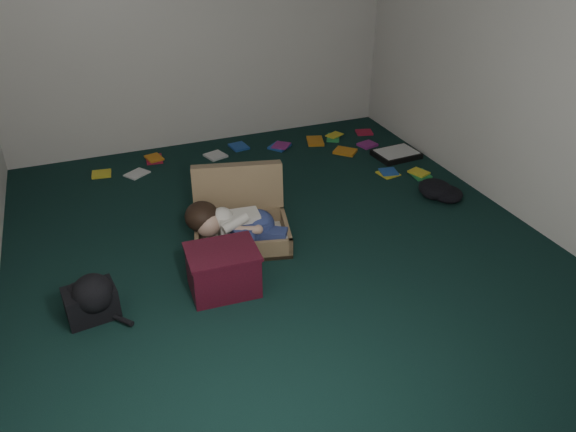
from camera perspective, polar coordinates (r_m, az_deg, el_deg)
floor at (r=4.32m, az=-0.74°, el=-3.07°), size 4.50×4.50×0.00m
wall_back at (r=5.87m, az=-9.23°, el=19.36°), size 4.50×0.00×4.50m
wall_front at (r=2.02m, az=22.70°, el=-4.68°), size 4.50×0.00×4.50m
wall_right at (r=4.83m, az=22.74°, el=15.17°), size 0.00×4.50×4.50m
suitcase at (r=4.40m, az=-4.86°, el=-0.13°), size 0.86×0.84×0.53m
person at (r=4.22m, az=-5.38°, el=-0.90°), size 0.74×0.50×0.33m
maroon_bin at (r=3.81m, az=-6.61°, el=-5.48°), size 0.49×0.39×0.32m
backpack at (r=3.80m, az=-19.38°, el=-8.21°), size 0.43×0.36×0.24m
clothing_pile at (r=5.24m, az=15.81°, el=2.96°), size 0.49×0.42×0.14m
paper_tray at (r=5.88m, az=10.95°, el=6.20°), size 0.46×0.36×0.06m
book_scatter at (r=5.82m, az=0.28°, el=6.30°), size 3.07×1.54×0.02m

